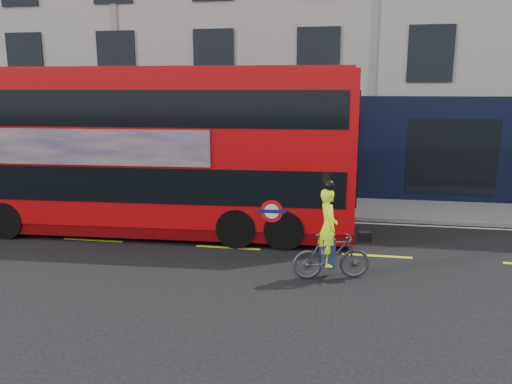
# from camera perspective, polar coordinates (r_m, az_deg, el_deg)

# --- Properties ---
(ground) EXTENTS (120.00, 120.00, 0.00)m
(ground) POSITION_cam_1_polar(r_m,az_deg,el_deg) (12.14, 14.07, -9.42)
(ground) COLOR black
(ground) RESTS_ON ground
(pavement) EXTENTS (60.00, 3.00, 0.12)m
(pavement) POSITION_cam_1_polar(r_m,az_deg,el_deg) (18.32, 12.70, -1.86)
(pavement) COLOR gray
(pavement) RESTS_ON ground
(kerb) EXTENTS (60.00, 0.12, 0.13)m
(kerb) POSITION_cam_1_polar(r_m,az_deg,el_deg) (16.87, 12.93, -3.05)
(kerb) COLOR gray
(kerb) RESTS_ON ground
(building_terrace) EXTENTS (50.00, 10.07, 15.00)m
(building_terrace) POSITION_cam_1_polar(r_m,az_deg,el_deg) (24.45, 12.84, 19.09)
(building_terrace) COLOR #A4A19A
(building_terrace) RESTS_ON ground
(road_edge_line) EXTENTS (58.00, 0.10, 0.01)m
(road_edge_line) POSITION_cam_1_polar(r_m,az_deg,el_deg) (16.60, 12.97, -3.52)
(road_edge_line) COLOR silver
(road_edge_line) RESTS_ON ground
(lane_dashes) EXTENTS (58.00, 0.12, 0.01)m
(lane_dashes) POSITION_cam_1_polar(r_m,az_deg,el_deg) (13.54, 13.64, -7.10)
(lane_dashes) COLOR yellow
(lane_dashes) RESTS_ON ground
(bus) EXTENTS (12.21, 3.33, 4.88)m
(bus) POSITION_cam_1_polar(r_m,az_deg,el_deg) (15.18, -12.06, 4.72)
(bus) COLOR #BB070A
(bus) RESTS_ON ground
(cyclist) EXTENTS (1.87, 0.94, 2.32)m
(cyclist) POSITION_cam_1_polar(r_m,az_deg,el_deg) (11.58, 8.51, -6.14)
(cyclist) COLOR #424446
(cyclist) RESTS_ON ground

